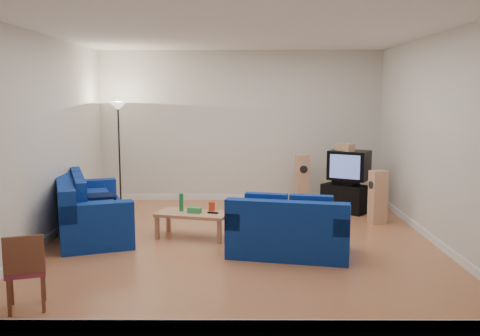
{
  "coord_description": "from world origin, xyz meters",
  "views": [
    {
      "loc": [
        0.03,
        -8.18,
        2.31
      ],
      "look_at": [
        0.0,
        0.4,
        1.1
      ],
      "focal_mm": 40.0,
      "sensor_mm": 36.0,
      "label": 1
    }
  ],
  "objects_px": {
    "sofa_loveseat": "(289,233)",
    "tv_stand": "(346,198)",
    "television": "(349,165)",
    "sofa_three_seat": "(87,213)",
    "coffee_table": "(193,216)"
  },
  "relations": [
    {
      "from": "coffee_table",
      "to": "sofa_three_seat",
      "type": "bearing_deg",
      "value": 172.74
    },
    {
      "from": "sofa_three_seat",
      "to": "tv_stand",
      "type": "height_order",
      "value": "sofa_three_seat"
    },
    {
      "from": "sofa_three_seat",
      "to": "sofa_loveseat",
      "type": "bearing_deg",
      "value": 50.11
    },
    {
      "from": "television",
      "to": "sofa_three_seat",
      "type": "bearing_deg",
      "value": -130.9
    },
    {
      "from": "sofa_three_seat",
      "to": "sofa_loveseat",
      "type": "height_order",
      "value": "sofa_three_seat"
    },
    {
      "from": "sofa_loveseat",
      "to": "television",
      "type": "distance_m",
      "value": 3.27
    },
    {
      "from": "sofa_loveseat",
      "to": "television",
      "type": "relative_size",
      "value": 2.06
    },
    {
      "from": "tv_stand",
      "to": "sofa_loveseat",
      "type": "bearing_deg",
      "value": -74.33
    },
    {
      "from": "tv_stand",
      "to": "television",
      "type": "height_order",
      "value": "television"
    },
    {
      "from": "sofa_three_seat",
      "to": "sofa_loveseat",
      "type": "distance_m",
      "value": 3.42
    },
    {
      "from": "sofa_loveseat",
      "to": "tv_stand",
      "type": "bearing_deg",
      "value": 76.95
    },
    {
      "from": "sofa_loveseat",
      "to": "coffee_table",
      "type": "height_order",
      "value": "sofa_loveseat"
    },
    {
      "from": "sofa_loveseat",
      "to": "television",
      "type": "height_order",
      "value": "television"
    },
    {
      "from": "sofa_loveseat",
      "to": "television",
      "type": "bearing_deg",
      "value": 76.21
    },
    {
      "from": "sofa_loveseat",
      "to": "tv_stand",
      "type": "xyz_separation_m",
      "value": [
        1.36,
        2.86,
        -0.06
      ]
    }
  ]
}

